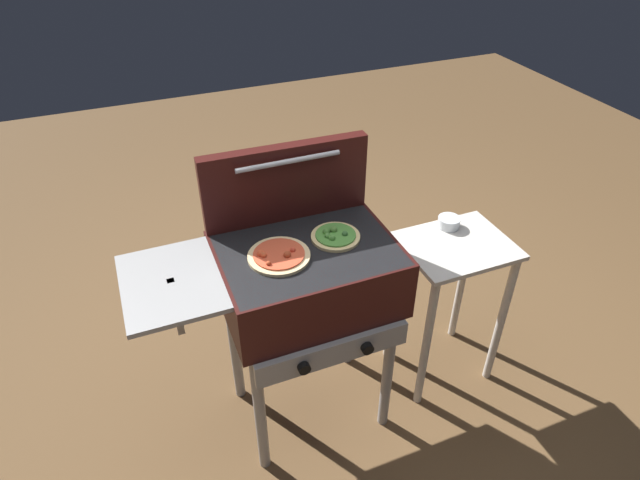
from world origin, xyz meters
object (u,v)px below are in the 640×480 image
at_px(pizza_veggie, 335,236).
at_px(topping_bowl_near, 449,223).
at_px(grill, 304,280).
at_px(prep_table, 451,282).
at_px(pizza_pepperoni, 279,255).

distance_m(pizza_veggie, topping_bowl_near, 0.61).
xyz_separation_m(grill, pizza_veggie, (0.13, 0.02, 0.15)).
relative_size(grill, topping_bowl_near, 10.14).
bearing_deg(prep_table, pizza_veggie, 178.35).
xyz_separation_m(grill, topping_bowl_near, (0.71, 0.12, -0.00)).
bearing_deg(prep_table, grill, -179.63).
relative_size(grill, pizza_pepperoni, 4.39).
xyz_separation_m(grill, prep_table, (0.67, 0.00, -0.23)).
xyz_separation_m(prep_table, topping_bowl_near, (0.03, 0.12, 0.23)).
relative_size(pizza_pepperoni, prep_table, 0.30).
bearing_deg(pizza_pepperoni, pizza_veggie, 8.22).
distance_m(grill, prep_table, 0.71).
distance_m(pizza_veggie, prep_table, 0.67).
xyz_separation_m(pizza_pepperoni, prep_table, (0.77, 0.02, -0.38)).
height_order(grill, prep_table, grill).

